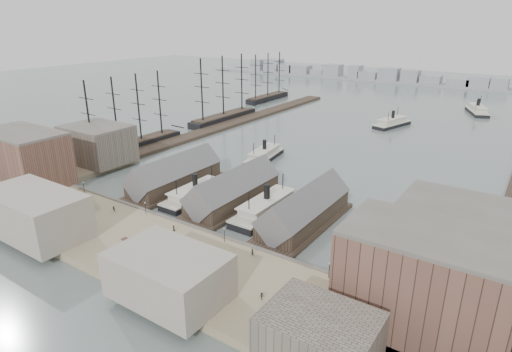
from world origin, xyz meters
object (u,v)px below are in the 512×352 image
Objects in this scene: ferry_docked_west at (196,193)px; horse_cart_right at (155,263)px; horse_cart_left at (66,200)px; horse_cart_center at (131,242)px; tram at (351,301)px.

ferry_docked_west is 5.67× the size of horse_cart_right.
horse_cart_center is at bearing -86.98° from horse_cart_left.
horse_cart_center is 1.02× the size of horse_cart_right.
tram is 58.11m from horse_cart_center.
horse_cart_right is at bearing -167.76° from tram.
horse_cart_left is at bearing 88.23° from horse_cart_center.
ferry_docked_west reaches higher than horse_cart_left.
horse_cart_right is at bearing -98.00° from horse_cart_center.
ferry_docked_west reaches higher than tram.
horse_cart_center is at bearing -174.12° from tram.
tram is at bearing -77.02° from horse_cart_left.
ferry_docked_west is 2.60× the size of tram.
ferry_docked_west is 5.57× the size of horse_cart_center.
tram is 2.13× the size of horse_cart_left.
horse_cart_right reaches higher than horse_cart_center.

